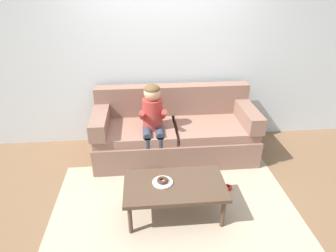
{
  "coord_description": "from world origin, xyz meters",
  "views": [
    {
      "loc": [
        -0.3,
        -2.72,
        2.29
      ],
      "look_at": [
        -0.01,
        0.45,
        0.65
      ],
      "focal_mm": 31.26,
      "sensor_mm": 36.0,
      "label": 1
    }
  ],
  "objects": [
    {
      "name": "ground",
      "position": [
        0.0,
        0.0,
        0.0
      ],
      "size": [
        10.0,
        10.0,
        0.0
      ],
      "primitive_type": "plane",
      "color": "brown"
    },
    {
      "name": "wall_back",
      "position": [
        0.0,
        1.4,
        1.4
      ],
      "size": [
        8.0,
        0.1,
        2.8
      ],
      "primitive_type": "cube",
      "color": "silver",
      "rests_on": "ground"
    },
    {
      "name": "area_rug",
      "position": [
        0.0,
        -0.25,
        0.01
      ],
      "size": [
        2.65,
        1.69,
        0.01
      ],
      "primitive_type": "cube",
      "color": "tan",
      "rests_on": "ground"
    },
    {
      "name": "couch",
      "position": [
        0.12,
        0.85,
        0.34
      ],
      "size": [
        2.17,
        0.9,
        0.93
      ],
      "color": "#846051",
      "rests_on": "ground"
    },
    {
      "name": "coffee_table",
      "position": [
        -0.01,
        -0.35,
        0.35
      ],
      "size": [
        1.04,
        0.59,
        0.39
      ],
      "color": "#4C3828",
      "rests_on": "ground"
    },
    {
      "name": "person_child",
      "position": [
        -0.18,
        0.64,
        0.67
      ],
      "size": [
        0.34,
        0.58,
        1.1
      ],
      "color": "#AD3833",
      "rests_on": "ground"
    },
    {
      "name": "plate",
      "position": [
        -0.13,
        -0.32,
        0.4
      ],
      "size": [
        0.21,
        0.21,
        0.01
      ],
      "primitive_type": "cylinder",
      "color": "white",
      "rests_on": "coffee_table"
    },
    {
      "name": "donut",
      "position": [
        -0.13,
        -0.32,
        0.42
      ],
      "size": [
        0.13,
        0.13,
        0.04
      ],
      "primitive_type": "torus",
      "rotation": [
        0.0,
        0.0,
        1.68
      ],
      "color": "#422619",
      "rests_on": "plate"
    },
    {
      "name": "toy_controller",
      "position": [
        0.61,
        -0.02,
        0.03
      ],
      "size": [
        0.23,
        0.09,
        0.05
      ],
      "rotation": [
        0.0,
        0.0,
        0.47
      ],
      "color": "red",
      "rests_on": "ground"
    }
  ]
}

